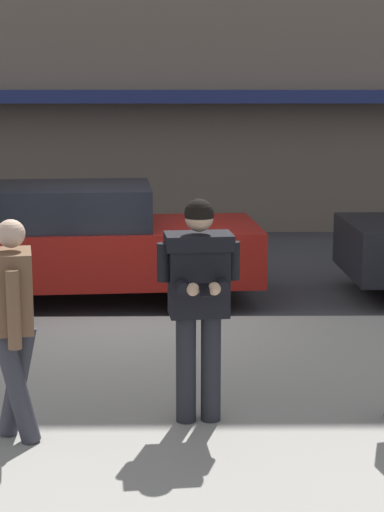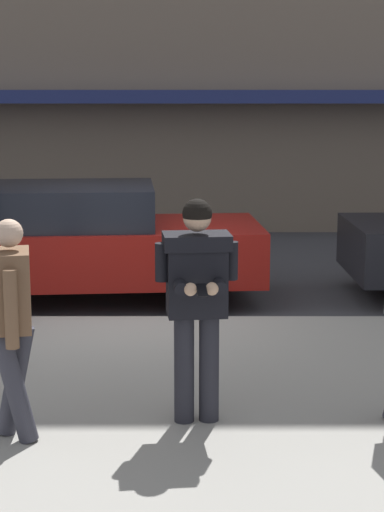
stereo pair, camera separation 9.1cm
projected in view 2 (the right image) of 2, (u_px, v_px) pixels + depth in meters
The scene contains 6 objects.
ground_plane at pixel (122, 323), 10.24m from camera, with size 80.00×80.00×0.00m, color #3D3D42.
sidewalk at pixel (210, 405), 7.43m from camera, with size 32.00×5.30×0.14m, color #99968E.
curb_paint_line at pixel (205, 322), 10.28m from camera, with size 28.00×0.12×0.01m, color silver.
parked_sedan_mid at pixel (86, 242), 11.13m from camera, with size 4.63×2.19×1.54m.
man_texting_on_phone at pixel (199, 287), 6.67m from camera, with size 0.65×0.61×1.81m.
pedestrian_dark_coat at pixel (14, 315), 6.38m from camera, with size 0.38×0.59×1.70m.
Camera 2 is at (0.86, -9.88, 2.79)m, focal length 60.00 mm.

